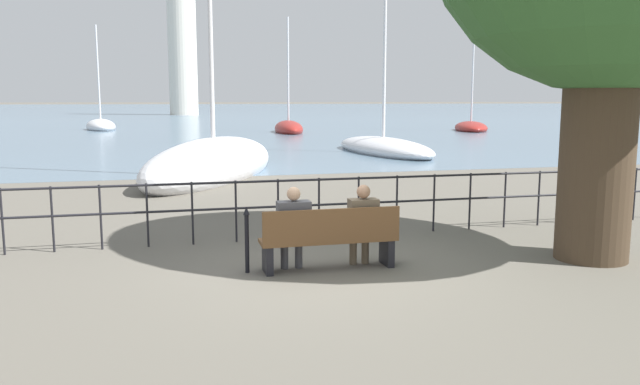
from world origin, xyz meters
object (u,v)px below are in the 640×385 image
at_px(seated_person_left, 293,225).
at_px(sailboat_3, 289,128).
at_px(sailboat_2, 214,164).
at_px(park_bench, 330,240).
at_px(sailboat_1, 101,126).
at_px(sailboat_4, 383,148).
at_px(closed_umbrella, 247,236).
at_px(harbor_lighthouse, 182,39).
at_px(sailboat_0, 471,127).
at_px(seated_person_right, 362,222).

xyz_separation_m(seated_person_left, sailboat_3, (7.17, 36.32, -0.37)).
bearing_deg(sailboat_2, park_bench, -61.41).
xyz_separation_m(park_bench, sailboat_1, (-6.95, 43.83, -0.15)).
height_order(seated_person_left, sailboat_1, sailboat_1).
relative_size(sailboat_3, sailboat_4, 0.98).
bearing_deg(sailboat_1, sailboat_4, -71.36).
relative_size(park_bench, seated_person_left, 1.63).
xyz_separation_m(closed_umbrella, harbor_lighthouse, (2.29, 90.92, 10.89)).
height_order(sailboat_4, harbor_lighthouse, harbor_lighthouse).
bearing_deg(closed_umbrella, sailboat_3, 77.83).
relative_size(sailboat_0, sailboat_3, 1.17).
bearing_deg(sailboat_0, sailboat_1, -175.66).
height_order(closed_umbrella, sailboat_1, sailboat_1).
distance_m(park_bench, seated_person_left, 0.56).
bearing_deg(seated_person_right, sailboat_2, 96.25).
height_order(park_bench, seated_person_right, seated_person_right).
relative_size(sailboat_2, sailboat_4, 1.52).
bearing_deg(sailboat_2, seated_person_right, -58.81).
bearing_deg(closed_umbrella, seated_person_right, -1.90).
distance_m(seated_person_right, sailboat_3, 36.84).
distance_m(sailboat_1, sailboat_4, 29.32).
distance_m(seated_person_left, sailboat_3, 37.02).
xyz_separation_m(sailboat_0, sailboat_1, (-27.80, 8.17, 0.03)).
xyz_separation_m(park_bench, sailboat_0, (20.85, 35.66, -0.18)).
relative_size(sailboat_0, sailboat_4, 1.15).
bearing_deg(sailboat_1, seated_person_left, -92.29).
xyz_separation_m(seated_person_left, seated_person_right, (1.01, 0.00, -0.00)).
height_order(park_bench, sailboat_1, sailboat_1).
height_order(sailboat_0, harbor_lighthouse, harbor_lighthouse).
xyz_separation_m(seated_person_right, closed_umbrella, (-1.66, 0.05, -0.13)).
bearing_deg(sailboat_4, sailboat_0, 48.15).
relative_size(seated_person_left, seated_person_right, 1.00).
height_order(seated_person_right, sailboat_1, sailboat_1).
xyz_separation_m(closed_umbrella, sailboat_4, (8.55, 18.12, -0.29)).
height_order(park_bench, harbor_lighthouse, harbor_lighthouse).
distance_m(closed_umbrella, sailboat_1, 44.08).
height_order(park_bench, sailboat_0, sailboat_0).
relative_size(seated_person_right, sailboat_1, 0.14).
xyz_separation_m(sailboat_0, harbor_lighthouse, (-19.70, 55.40, 11.15)).
bearing_deg(harbor_lighthouse, sailboat_1, -99.73).
height_order(park_bench, closed_umbrella, closed_umbrella).
bearing_deg(seated_person_right, park_bench, -170.99).
relative_size(sailboat_0, sailboat_1, 1.18).
relative_size(closed_umbrella, sailboat_2, 0.07).
height_order(seated_person_left, sailboat_2, sailboat_2).
bearing_deg(park_bench, seated_person_right, 9.01).
distance_m(sailboat_2, sailboat_4, 10.72).
distance_m(sailboat_0, harbor_lighthouse, 59.84).
xyz_separation_m(closed_umbrella, sailboat_0, (22.00, 35.52, -0.26)).
relative_size(seated_person_left, sailboat_3, 0.14).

